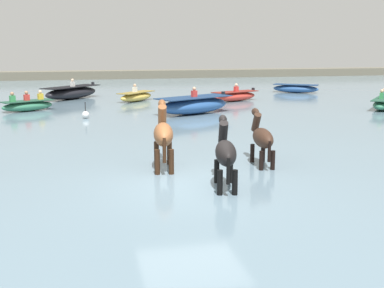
# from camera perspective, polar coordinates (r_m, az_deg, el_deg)

# --- Properties ---
(ground_plane) EXTENTS (120.00, 120.00, 0.00)m
(ground_plane) POSITION_cam_1_polar(r_m,az_deg,el_deg) (11.46, -0.07, -6.56)
(ground_plane) COLOR #666051
(water_surface) EXTENTS (90.00, 90.00, 0.36)m
(water_surface) POSITION_cam_1_polar(r_m,az_deg,el_deg) (21.04, -6.01, 2.27)
(water_surface) COLOR slate
(water_surface) RESTS_ON ground
(horse_lead_chestnut) EXTENTS (0.70, 1.96, 2.12)m
(horse_lead_chestnut) POSITION_cam_1_polar(r_m,az_deg,el_deg) (12.62, -3.46, 1.01)
(horse_lead_chestnut) COLOR brown
(horse_lead_chestnut) RESTS_ON ground
(horse_trailing_dark_bay) EXTENTS (0.55, 1.70, 1.85)m
(horse_trailing_dark_bay) POSITION_cam_1_polar(r_m,az_deg,el_deg) (13.12, 8.37, 0.58)
(horse_trailing_dark_bay) COLOR #382319
(horse_trailing_dark_bay) RESTS_ON ground
(horse_flank_black) EXTENTS (0.73, 1.80, 1.95)m
(horse_flank_black) POSITION_cam_1_polar(r_m,az_deg,el_deg) (10.92, 4.02, -1.23)
(horse_flank_black) COLOR black
(horse_flank_black) RESTS_ON ground
(boat_near_port) EXTENTS (3.79, 4.00, 1.25)m
(boat_near_port) POSITION_cam_1_polar(r_m,az_deg,el_deg) (30.67, -14.20, 5.98)
(boat_near_port) COLOR black
(boat_near_port) RESTS_ON water_surface
(boat_near_starboard) EXTENTS (2.72, 2.06, 1.01)m
(boat_near_starboard) POSITION_cam_1_polar(r_m,az_deg,el_deg) (25.49, -19.06, 4.39)
(boat_near_starboard) COLOR #337556
(boat_near_starboard) RESTS_ON water_surface
(boat_far_inshore) EXTENTS (4.24, 3.11, 1.30)m
(boat_far_inshore) POSITION_cam_1_polar(r_m,az_deg,el_deg) (23.13, 0.26, 4.66)
(boat_far_inshore) COLOR #28518E
(boat_far_inshore) RESTS_ON water_surface
(boat_far_offshore) EXTENTS (3.19, 2.59, 0.58)m
(boat_far_offshore) POSITION_cam_1_polar(r_m,az_deg,el_deg) (34.56, 12.29, 6.50)
(boat_far_offshore) COLOR #28518E
(boat_far_offshore) RESTS_ON water_surface
(boat_distant_east) EXTENTS (2.56, 2.69, 1.03)m
(boat_distant_east) POSITION_cam_1_polar(r_m,az_deg,el_deg) (28.68, -6.69, 5.66)
(boat_distant_east) COLOR gold
(boat_distant_east) RESTS_ON water_surface
(boat_mid_outer) EXTENTS (2.55, 2.69, 1.04)m
(boat_mid_outer) POSITION_cam_1_polar(r_m,az_deg,el_deg) (26.65, 21.91, 4.48)
(boat_mid_outer) COLOR #337556
(boat_mid_outer) RESTS_ON water_surface
(boat_distant_west) EXTENTS (3.24, 2.18, 1.06)m
(boat_distant_west) POSITION_cam_1_polar(r_m,az_deg,el_deg) (28.68, 5.17, 5.72)
(boat_distant_west) COLOR #BC382D
(boat_distant_west) RESTS_ON water_surface
(channel_buoy) EXTENTS (0.33, 0.33, 0.75)m
(channel_buoy) POSITION_cam_1_polar(r_m,az_deg,el_deg) (22.18, -12.60, 3.45)
(channel_buoy) COLOR silver
(channel_buoy) RESTS_ON water_surface
(far_shoreline) EXTENTS (80.00, 2.40, 1.17)m
(far_shoreline) POSITION_cam_1_polar(r_m,az_deg,el_deg) (49.40, -9.96, 7.97)
(far_shoreline) COLOR #605B4C
(far_shoreline) RESTS_ON ground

